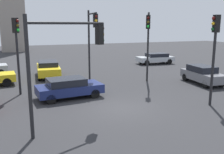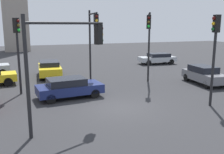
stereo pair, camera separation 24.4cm
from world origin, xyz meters
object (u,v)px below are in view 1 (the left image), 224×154
Objects in this scene: car_6 at (155,58)px; traffic_light_2 at (67,49)px; car_0 at (69,87)px; traffic_light_0 at (17,42)px; traffic_light_3 at (92,33)px; car_4 at (48,68)px; car_3 at (203,74)px; traffic_light_1 at (148,34)px; traffic_light_4 at (214,44)px.

traffic_light_2 is at bearing 52.82° from car_6.
traffic_light_2 is 21.68m from car_6.
car_0 is at bearing 55.94° from traffic_light_2.
traffic_light_3 is at bearing 56.49° from traffic_light_0.
traffic_light_2 is at bearing 1.03° from car_4.
car_0 is 11.26m from car_3.
traffic_light_1 is 4.47m from traffic_light_3.
traffic_light_4 is at bearing 36.50° from traffic_light_3.
traffic_light_4 is 9.49m from car_0.
traffic_light_0 is at bearing -62.73° from traffic_light_1.
car_0 is 1.06× the size of car_3.
traffic_light_3 is 6.42m from car_4.
traffic_light_3 reaches higher than car_0.
car_4 reaches higher than car_6.
traffic_light_3 is 1.11× the size of traffic_light_4.
traffic_light_1 is at bearing 17.03° from traffic_light_2.
traffic_light_0 reaches higher than car_4.
traffic_light_1 is 12.03m from car_6.
car_4 is (2.64, 5.70, -2.89)m from traffic_light_0.
traffic_light_2 is 12.99m from car_4.
car_4 is 14.08m from car_6.
traffic_light_3 is 9.36m from traffic_light_4.
traffic_light_3 is 1.29× the size of car_6.
traffic_light_2 is 0.87× the size of traffic_light_3.
traffic_light_4 is at bearing -32.22° from car_3.
traffic_light_1 reaches higher than traffic_light_4.
traffic_light_2 is 1.12× the size of car_6.
car_0 is at bearing -84.98° from car_3.
traffic_light_1 reaches higher than traffic_light_0.
traffic_light_3 is 13.78m from car_6.
traffic_light_0 is 0.88× the size of traffic_light_3.
car_3 is at bearing 74.50° from traffic_light_3.
traffic_light_0 is at bearing -23.63° from traffic_light_4.
car_3 is at bearing -117.66° from traffic_light_4.
traffic_light_2 is (2.07, -6.94, 0.05)m from traffic_light_0.
car_3 reaches higher than car_4.
traffic_light_3 is (5.63, 1.13, 0.49)m from traffic_light_0.
traffic_light_0 reaches higher than car_6.
traffic_light_4 reaches higher than car_0.
traffic_light_3 is at bearing -105.11° from car_3.
traffic_light_1 is 1.39× the size of car_3.
car_6 is (2.01, 11.00, -0.06)m from car_3.
traffic_light_1 is 6.38m from traffic_light_4.
traffic_light_3 is at bearing 36.77° from car_4.
traffic_light_4 is (0.91, -6.30, -0.36)m from traffic_light_1.
car_6 is (10.66, 8.03, -3.44)m from traffic_light_3.
car_0 is 0.95× the size of car_4.
traffic_light_4 is at bearing 74.96° from car_6.
traffic_light_0 is 0.98× the size of traffic_light_4.
traffic_light_2 is 1.17× the size of car_0.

